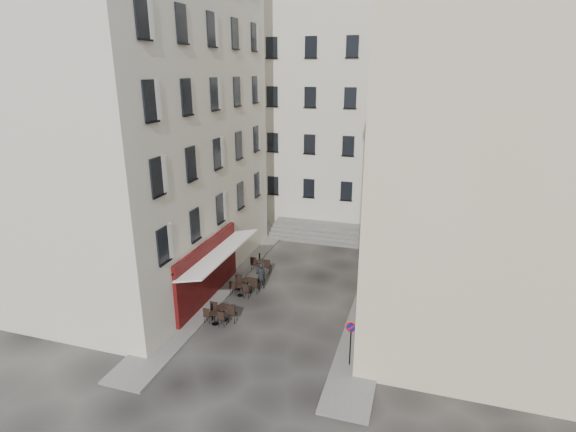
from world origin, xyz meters
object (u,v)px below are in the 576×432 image
at_px(bistro_table_a, 215,317).
at_px(bistro_table_b, 224,311).
at_px(pedestrian, 261,276).
at_px(no_parking_sign, 351,335).

bearing_deg(bistro_table_a, bistro_table_b, 62.37).
bearing_deg(bistro_table_b, pedestrian, 81.34).
distance_m(bistro_table_b, pedestrian, 3.95).
bearing_deg(no_parking_sign, bistro_table_a, 166.83).
relative_size(bistro_table_b, pedestrian, 0.87).
bearing_deg(pedestrian, no_parking_sign, 92.45).
relative_size(bistro_table_a, pedestrian, 0.74).
relative_size(no_parking_sign, bistro_table_a, 1.84).
xyz_separation_m(no_parking_sign, pedestrian, (-6.29, 5.81, -0.77)).
distance_m(no_parking_sign, bistro_table_a, 7.38).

